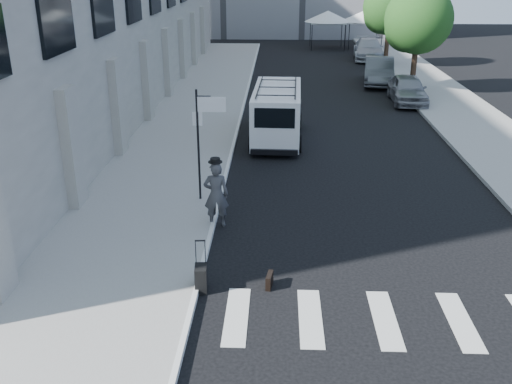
# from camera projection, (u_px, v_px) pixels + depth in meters

# --- Properties ---
(ground) EXTENTS (120.00, 120.00, 0.00)m
(ground) POSITION_uv_depth(u_px,v_px,m) (282.00, 252.00, 15.14)
(ground) COLOR black
(ground) RESTS_ON ground
(sidewalk_left) EXTENTS (4.50, 48.00, 0.15)m
(sidewalk_left) POSITION_uv_depth(u_px,v_px,m) (201.00, 106.00, 30.08)
(sidewalk_left) COLOR gray
(sidewalk_left) RESTS_ON ground
(sidewalk_right) EXTENTS (4.00, 56.00, 0.15)m
(sidewalk_right) POSITION_uv_depth(u_px,v_px,m) (435.00, 92.00, 33.29)
(sidewalk_right) COLOR gray
(sidewalk_right) RESTS_ON ground
(sign_pole) EXTENTS (1.03, 0.07, 3.50)m
(sign_pole) POSITION_uv_depth(u_px,v_px,m) (205.00, 122.00, 17.19)
(sign_pole) COLOR black
(sign_pole) RESTS_ON sidewalk_left
(tree_near) EXTENTS (3.80, 3.83, 6.03)m
(tree_near) POSITION_uv_depth(u_px,v_px,m) (416.00, 22.00, 32.02)
(tree_near) COLOR black
(tree_near) RESTS_ON ground
(tree_far) EXTENTS (3.80, 3.83, 6.03)m
(tree_far) POSITION_uv_depth(u_px,v_px,m) (388.00, 10.00, 40.35)
(tree_far) COLOR black
(tree_far) RESTS_ON ground
(tent_left) EXTENTS (4.00, 4.00, 3.20)m
(tent_left) POSITION_uv_depth(u_px,v_px,m) (328.00, 17.00, 49.15)
(tent_left) COLOR black
(tent_left) RESTS_ON ground
(tent_right) EXTENTS (4.00, 4.00, 3.20)m
(tent_right) POSITION_uv_depth(u_px,v_px,m) (364.00, 16.00, 49.49)
(tent_right) COLOR black
(tent_right) RESTS_ON ground
(businessman) EXTENTS (0.75, 0.52, 1.96)m
(businessman) POSITION_uv_depth(u_px,v_px,m) (216.00, 195.00, 16.25)
(businessman) COLOR #3D3D40
(businessman) RESTS_ON ground
(briefcase) EXTENTS (0.18, 0.45, 0.34)m
(briefcase) POSITION_uv_depth(u_px,v_px,m) (269.00, 280.00, 13.45)
(briefcase) COLOR black
(briefcase) RESTS_ON ground
(suitcase) EXTENTS (0.31, 0.46, 1.22)m
(suitcase) POSITION_uv_depth(u_px,v_px,m) (201.00, 278.00, 13.24)
(suitcase) COLOR black
(suitcase) RESTS_ON ground
(cargo_van) EXTENTS (2.24, 5.96, 2.23)m
(cargo_van) POSITION_uv_depth(u_px,v_px,m) (277.00, 112.00, 24.35)
(cargo_van) COLOR white
(cargo_van) RESTS_ON ground
(parked_car_a) EXTENTS (1.90, 4.44, 1.49)m
(parked_car_a) POSITION_uv_depth(u_px,v_px,m) (408.00, 89.00, 30.75)
(parked_car_a) COLOR gray
(parked_car_a) RESTS_ON ground
(parked_car_b) EXTENTS (2.38, 5.13, 1.63)m
(parked_car_b) POSITION_uv_depth(u_px,v_px,m) (379.00, 71.00, 35.43)
(parked_car_b) COLOR #52555A
(parked_car_b) RESTS_ON ground
(parked_car_c) EXTENTS (2.69, 5.59, 1.57)m
(parked_car_c) POSITION_uv_depth(u_px,v_px,m) (368.00, 49.00, 44.41)
(parked_car_c) COLOR #B3B6BC
(parked_car_c) RESTS_ON ground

